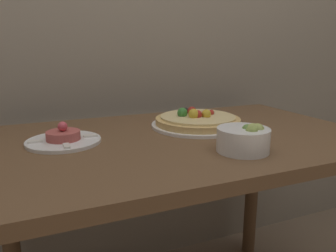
# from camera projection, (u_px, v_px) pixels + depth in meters

# --- Properties ---
(dining_table) EXTENTS (1.18, 0.72, 0.75)m
(dining_table) POSITION_uv_depth(u_px,v_px,m) (180.00, 170.00, 1.04)
(dining_table) COLOR brown
(dining_table) RESTS_ON ground_plane
(pizza_plate) EXTENTS (0.32, 0.32, 0.07)m
(pizza_plate) POSITION_uv_depth(u_px,v_px,m) (197.00, 121.00, 1.12)
(pizza_plate) COLOR white
(pizza_plate) RESTS_ON dining_table
(tartare_plate) EXTENTS (0.21, 0.21, 0.06)m
(tartare_plate) POSITION_uv_depth(u_px,v_px,m) (64.00, 139.00, 0.93)
(tartare_plate) COLOR white
(tartare_plate) RESTS_ON dining_table
(small_bowl) EXTENTS (0.14, 0.14, 0.08)m
(small_bowl) POSITION_uv_depth(u_px,v_px,m) (244.00, 139.00, 0.85)
(small_bowl) COLOR white
(small_bowl) RESTS_ON dining_table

